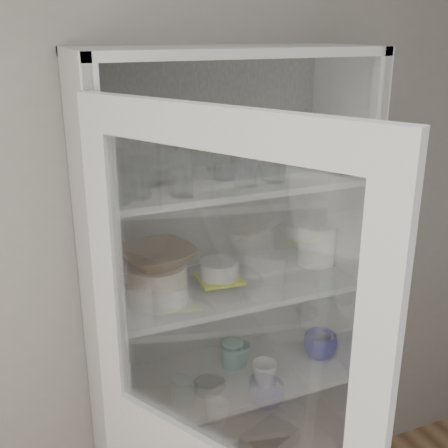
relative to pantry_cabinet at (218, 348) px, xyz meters
name	(u,v)px	position (x,y,z in m)	size (l,w,h in m)	color
wall_back	(155,258)	(-0.20, 0.16, 0.36)	(3.60, 0.02, 2.60)	#9D9A95
pantry_cabinet	(218,348)	(0.00, 0.00, 0.00)	(1.00, 0.45, 2.10)	silver
tumbler_0	(117,178)	(-0.41, -0.21, 0.80)	(0.08, 0.08, 0.16)	silver
tumbler_1	(141,177)	(-0.33, -0.18, 0.79)	(0.06, 0.06, 0.13)	silver
tumbler_2	(182,174)	(-0.21, -0.22, 0.79)	(0.07, 0.07, 0.14)	silver
tumbler_3	(245,163)	(0.02, -0.18, 0.80)	(0.08, 0.08, 0.15)	silver
tumbler_4	(271,163)	(0.13, -0.17, 0.79)	(0.06, 0.06, 0.13)	silver
tumbler_5	(275,158)	(0.14, -0.17, 0.80)	(0.08, 0.08, 0.16)	silver
tumbler_6	(344,154)	(0.41, -0.19, 0.79)	(0.07, 0.07, 0.14)	silver
tumbler_7	(149,163)	(-0.27, -0.06, 0.80)	(0.08, 0.08, 0.15)	silver
tumbler_8	(167,159)	(-0.20, -0.04, 0.80)	(0.08, 0.08, 0.16)	silver
tumbler_9	(224,158)	(-0.01, -0.08, 0.79)	(0.07, 0.07, 0.14)	silver
goblet_0	(99,160)	(-0.41, 0.05, 0.80)	(0.07, 0.07, 0.15)	silver
goblet_1	(215,150)	(0.01, 0.04, 0.80)	(0.07, 0.07, 0.15)	silver
goblet_2	(268,144)	(0.21, 0.00, 0.81)	(0.08, 0.08, 0.18)	silver
goblet_3	(307,142)	(0.38, 0.02, 0.80)	(0.07, 0.07, 0.16)	silver
plate_stack_front	(158,291)	(-0.27, -0.11, 0.36)	(0.21, 0.21, 0.07)	silver
plate_stack_back	(146,271)	(-0.26, 0.07, 0.36)	(0.23, 0.23, 0.07)	silver
cream_bowl	(157,274)	(-0.27, -0.11, 0.42)	(0.20, 0.20, 0.06)	beige
terracotta_bowl	(157,257)	(-0.27, -0.11, 0.48)	(0.25, 0.25, 0.06)	brown
glass_platter	(219,282)	(-0.02, -0.08, 0.33)	(0.32, 0.32, 0.02)	silver
yellow_trivet	(219,278)	(-0.02, -0.08, 0.34)	(0.16, 0.16, 0.01)	yellow
white_ramekin	(219,269)	(-0.02, -0.08, 0.38)	(0.14, 0.14, 0.06)	silver
grey_bowl_stack	(317,244)	(0.41, -0.05, 0.40)	(0.15, 0.15, 0.16)	silver
mug_blue	(320,346)	(0.41, -0.12, -0.03)	(0.14, 0.14, 0.11)	#0A1898
mug_teal	(239,355)	(0.08, -0.03, -0.03)	(0.10, 0.10, 0.09)	#1F8C79
mug_white	(264,373)	(0.11, -0.19, -0.03)	(0.10, 0.10, 0.09)	silver
teal_jar	(233,354)	(0.05, -0.03, -0.03)	(0.09, 0.09, 0.10)	#1F8C79
measuring_cups	(208,386)	(-0.10, -0.14, -0.06)	(0.10, 0.10, 0.04)	#B0B0B0
white_canister	(118,377)	(-0.41, -0.01, -0.02)	(0.10, 0.10, 0.12)	silver
tin_box	(269,439)	(0.20, -0.10, -0.45)	(0.22, 0.16, 0.07)	#A7A7B0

